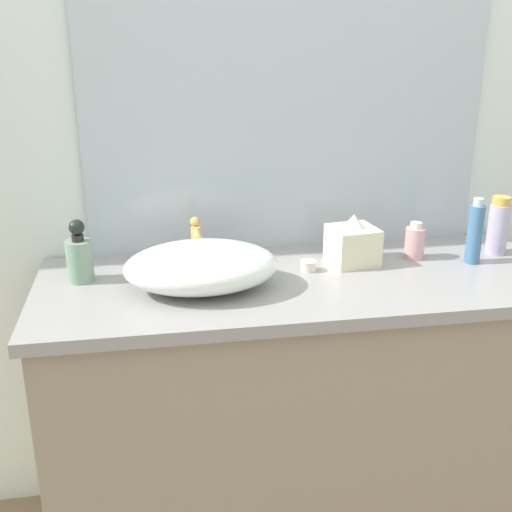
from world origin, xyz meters
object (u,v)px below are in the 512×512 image
(perfume_bottle, at_px, (415,242))
(sink_basin, at_px, (202,266))
(tissue_box, at_px, (353,243))
(soap_dispenser, at_px, (79,256))
(lotion_bottle, at_px, (498,226))
(spray_can, at_px, (475,233))
(candle_jar, at_px, (308,266))

(perfume_bottle, bearing_deg, sink_basin, -168.89)
(perfume_bottle, height_order, tissue_box, tissue_box)
(soap_dispenser, height_order, tissue_box, soap_dispenser)
(lotion_bottle, xyz_separation_m, spray_can, (-0.11, -0.06, 0.00))
(soap_dispenser, xyz_separation_m, spray_can, (1.14, -0.05, 0.02))
(sink_basin, bearing_deg, soap_dispenser, 161.16)
(lotion_bottle, relative_size, tissue_box, 1.20)
(spray_can, height_order, candle_jar, spray_can)
(soap_dispenser, relative_size, candle_jar, 3.84)
(lotion_bottle, height_order, tissue_box, lotion_bottle)
(sink_basin, xyz_separation_m, perfume_bottle, (0.66, 0.13, -0.01))
(tissue_box, relative_size, candle_jar, 3.27)
(lotion_bottle, bearing_deg, perfume_bottle, 179.97)
(sink_basin, distance_m, candle_jar, 0.33)
(perfume_bottle, xyz_separation_m, tissue_box, (-0.20, -0.01, 0.01))
(sink_basin, bearing_deg, perfume_bottle, 11.11)
(lotion_bottle, distance_m, spray_can, 0.13)
(lotion_bottle, height_order, perfume_bottle, lotion_bottle)
(spray_can, relative_size, tissue_box, 1.31)
(soap_dispenser, height_order, spray_can, spray_can)
(sink_basin, bearing_deg, candle_jar, 14.07)
(candle_jar, bearing_deg, soap_dispenser, 177.13)
(sink_basin, relative_size, spray_can, 2.09)
(lotion_bottle, bearing_deg, tissue_box, -179.03)
(spray_can, relative_size, candle_jar, 4.29)
(perfume_bottle, xyz_separation_m, candle_jar, (-0.34, -0.05, -0.04))
(perfume_bottle, distance_m, spray_can, 0.17)
(sink_basin, xyz_separation_m, spray_can, (0.81, 0.06, 0.03))
(spray_can, xyz_separation_m, tissue_box, (-0.35, 0.06, -0.03))
(soap_dispenser, height_order, lotion_bottle, lotion_bottle)
(sink_basin, height_order, spray_can, spray_can)
(lotion_bottle, bearing_deg, spray_can, -149.81)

